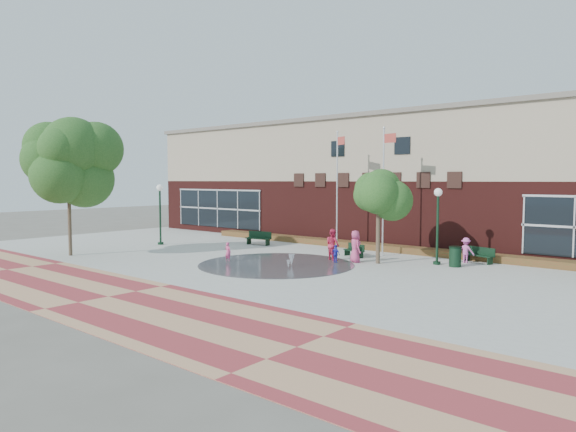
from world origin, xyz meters
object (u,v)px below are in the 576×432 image
Objects in this scene: tree_big_left at (68,164)px; child_splash at (228,252)px; bench_left at (258,241)px; trash_can at (455,257)px; flagpole_left at (337,184)px; flagpole_right at (384,184)px.

child_splash is (9.01, 4.54, -5.01)m from tree_big_left.
bench_left is 1.80× the size of trash_can.
tree_big_left reaches higher than bench_left.
trash_can is 12.32m from child_splash.
flagpole_left is at bearing 49.01° from tree_big_left.
tree_big_left is at bearing 22.84° from child_splash.
flagpole_left reaches higher than flagpole_right.
bench_left is at bearing 179.68° from trash_can.
flagpole_left is 1.00× the size of flagpole_right.
flagpole_left reaches higher than tree_big_left.
child_splash is at bearing 26.75° from tree_big_left.
flagpole_right is at bearing -130.33° from child_splash.
bench_left is 7.56m from child_splash.
flagpole_right is at bearing 167.27° from trash_can.
tree_big_left is at bearing -131.10° from flagpole_right.
trash_can is at bearing -3.51° from flagpole_right.
tree_big_left is 7.04× the size of child_splash.
bench_left is at bearing -142.96° from flagpole_left.
child_splash is (-10.50, -6.46, -0.00)m from trash_can.
child_splash is (-1.91, -8.02, -3.78)m from flagpole_left.
tree_big_left reaches higher than trash_can.
flagpole_left reaches higher than trash_can.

